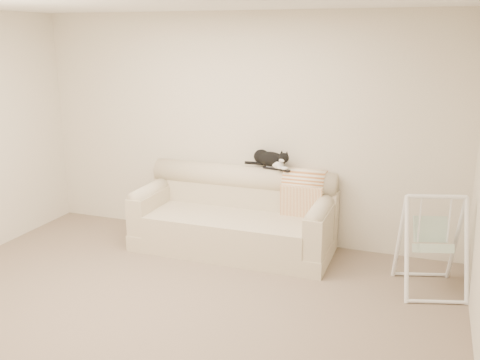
% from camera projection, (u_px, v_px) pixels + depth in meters
% --- Properties ---
extents(ground_plane, '(5.00, 5.00, 0.00)m').
position_uv_depth(ground_plane, '(164.00, 312.00, 4.65)').
color(ground_plane, '#705F50').
rests_on(ground_plane, ground).
extents(room_shell, '(5.04, 4.04, 2.60)m').
position_uv_depth(room_shell, '(157.00, 140.00, 4.25)').
color(room_shell, beige).
rests_on(room_shell, ground).
extents(sofa, '(2.20, 0.93, 0.90)m').
position_uv_depth(sofa, '(235.00, 218.00, 6.01)').
color(sofa, '#C5B395').
rests_on(sofa, ground).
extents(remote_a, '(0.18, 0.07, 0.03)m').
position_uv_depth(remote_a, '(271.00, 168.00, 5.96)').
color(remote_a, black).
rests_on(remote_a, sofa).
extents(remote_b, '(0.17, 0.14, 0.02)m').
position_uv_depth(remote_b, '(284.00, 170.00, 5.88)').
color(remote_b, black).
rests_on(remote_b, sofa).
extents(tuxedo_cat, '(0.55, 0.32, 0.22)m').
position_uv_depth(tuxedo_cat, '(270.00, 159.00, 5.97)').
color(tuxedo_cat, black).
rests_on(tuxedo_cat, sofa).
extents(throw_blanket, '(0.46, 0.38, 0.58)m').
position_uv_depth(throw_blanket, '(305.00, 187.00, 5.88)').
color(throw_blanket, '#B96A30').
rests_on(throw_blanket, sofa).
extents(baby_swing, '(0.72, 0.75, 0.95)m').
position_uv_depth(baby_swing, '(432.00, 243.00, 4.97)').
color(baby_swing, white).
rests_on(baby_swing, ground).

